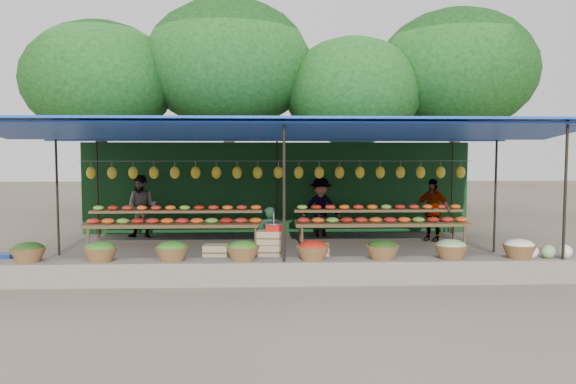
{
  "coord_description": "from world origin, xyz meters",
  "views": [
    {
      "loc": [
        -0.31,
        -12.23,
        2.26
      ],
      "look_at": [
        0.19,
        0.2,
        1.35
      ],
      "focal_mm": 35.0,
      "sensor_mm": 36.0,
      "label": 1
    }
  ],
  "objects_px": {
    "crate_counter": "(268,255)",
    "blue_crate_back": "(0,260)",
    "weighing_scale": "(274,226)",
    "vendor_seated": "(269,237)",
    "blue_crate_front": "(57,273)"
  },
  "relations": [
    {
      "from": "weighing_scale",
      "to": "crate_counter",
      "type": "bearing_deg",
      "value": -180.0
    },
    {
      "from": "blue_crate_front",
      "to": "weighing_scale",
      "type": "bearing_deg",
      "value": 27.99
    },
    {
      "from": "crate_counter",
      "to": "blue_crate_front",
      "type": "relative_size",
      "value": 4.4
    },
    {
      "from": "crate_counter",
      "to": "weighing_scale",
      "type": "distance_m",
      "value": 0.55
    },
    {
      "from": "vendor_seated",
      "to": "blue_crate_front",
      "type": "height_order",
      "value": "vendor_seated"
    },
    {
      "from": "weighing_scale",
      "to": "blue_crate_front",
      "type": "xyz_separation_m",
      "value": [
        -3.77,
        -0.71,
        -0.69
      ]
    },
    {
      "from": "blue_crate_front",
      "to": "blue_crate_back",
      "type": "height_order",
      "value": "blue_crate_front"
    },
    {
      "from": "crate_counter",
      "to": "blue_crate_back",
      "type": "bearing_deg",
      "value": 173.48
    },
    {
      "from": "vendor_seated",
      "to": "blue_crate_back",
      "type": "height_order",
      "value": "vendor_seated"
    },
    {
      "from": "vendor_seated",
      "to": "blue_crate_front",
      "type": "bearing_deg",
      "value": 5.4
    },
    {
      "from": "vendor_seated",
      "to": "crate_counter",
      "type": "bearing_deg",
      "value": 75.65
    },
    {
      "from": "blue_crate_back",
      "to": "weighing_scale",
      "type": "bearing_deg",
      "value": -14.42
    },
    {
      "from": "crate_counter",
      "to": "blue_crate_back",
      "type": "relative_size",
      "value": 5.44
    },
    {
      "from": "crate_counter",
      "to": "blue_crate_back",
      "type": "distance_m",
      "value": 5.26
    },
    {
      "from": "crate_counter",
      "to": "blue_crate_back",
      "type": "height_order",
      "value": "crate_counter"
    }
  ]
}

